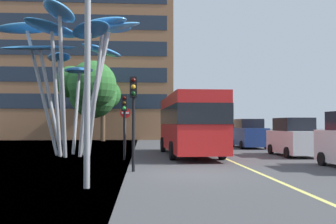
{
  "coord_description": "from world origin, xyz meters",
  "views": [
    {
      "loc": [
        -1.79,
        -14.16,
        1.87
      ],
      "look_at": [
        -0.44,
        6.81,
        2.5
      ],
      "focal_mm": 40.87,
      "sensor_mm": 36.0,
      "label": 1
    }
  ],
  "objects_px": {
    "car_parked_far": "(249,134)",
    "no_entry_sign": "(125,124)",
    "car_parked_mid": "(293,138)",
    "street_lamp": "(99,8)",
    "leaf_sculpture": "(76,46)",
    "traffic_light_kerb_far": "(124,113)",
    "traffic_light_kerb_near": "(133,103)",
    "red_bus": "(189,121)",
    "car_side_street": "(230,134)"
  },
  "relations": [
    {
      "from": "car_parked_far",
      "to": "no_entry_sign",
      "type": "distance_m",
      "value": 11.42
    },
    {
      "from": "car_parked_mid",
      "to": "street_lamp",
      "type": "distance_m",
      "value": 14.89
    },
    {
      "from": "car_parked_far",
      "to": "no_entry_sign",
      "type": "xyz_separation_m",
      "value": [
        -9.1,
        -6.85,
        0.79
      ]
    },
    {
      "from": "leaf_sculpture",
      "to": "traffic_light_kerb_far",
      "type": "bearing_deg",
      "value": -45.93
    },
    {
      "from": "no_entry_sign",
      "to": "traffic_light_kerb_far",
      "type": "bearing_deg",
      "value": -88.61
    },
    {
      "from": "leaf_sculpture",
      "to": "traffic_light_kerb_near",
      "type": "bearing_deg",
      "value": -65.44
    },
    {
      "from": "traffic_light_kerb_near",
      "to": "car_parked_mid",
      "type": "relative_size",
      "value": 0.85
    },
    {
      "from": "no_entry_sign",
      "to": "car_parked_far",
      "type": "bearing_deg",
      "value": 36.97
    },
    {
      "from": "red_bus",
      "to": "car_side_street",
      "type": "xyz_separation_m",
      "value": [
        5.33,
        12.64,
        -1.08
      ]
    },
    {
      "from": "red_bus",
      "to": "street_lamp",
      "type": "height_order",
      "value": "street_lamp"
    },
    {
      "from": "leaf_sculpture",
      "to": "car_parked_mid",
      "type": "bearing_deg",
      "value": -5.94
    },
    {
      "from": "car_parked_mid",
      "to": "street_lamp",
      "type": "xyz_separation_m",
      "value": [
        -9.91,
        -10.28,
        4.23
      ]
    },
    {
      "from": "street_lamp",
      "to": "no_entry_sign",
      "type": "bearing_deg",
      "value": 88.62
    },
    {
      "from": "street_lamp",
      "to": "traffic_light_kerb_near",
      "type": "bearing_deg",
      "value": 76.08
    },
    {
      "from": "car_side_street",
      "to": "street_lamp",
      "type": "distance_m",
      "value": 25.76
    },
    {
      "from": "no_entry_sign",
      "to": "traffic_light_kerb_near",
      "type": "bearing_deg",
      "value": -84.85
    },
    {
      "from": "street_lamp",
      "to": "red_bus",
      "type": "bearing_deg",
      "value": 70.12
    },
    {
      "from": "car_parked_mid",
      "to": "car_side_street",
      "type": "xyz_separation_m",
      "value": [
        -0.61,
        13.35,
        -0.1
      ]
    },
    {
      "from": "traffic_light_kerb_far",
      "to": "no_entry_sign",
      "type": "height_order",
      "value": "traffic_light_kerb_far"
    },
    {
      "from": "traffic_light_kerb_far",
      "to": "car_parked_mid",
      "type": "xyz_separation_m",
      "value": [
        9.59,
        1.82,
        -1.38
      ]
    },
    {
      "from": "traffic_light_kerb_far",
      "to": "no_entry_sign",
      "type": "bearing_deg",
      "value": 91.39
    },
    {
      "from": "car_side_street",
      "to": "no_entry_sign",
      "type": "bearing_deg",
      "value": -125.3
    },
    {
      "from": "traffic_light_kerb_near",
      "to": "car_parked_mid",
      "type": "bearing_deg",
      "value": 36.3
    },
    {
      "from": "traffic_light_kerb_far",
      "to": "car_parked_mid",
      "type": "relative_size",
      "value": 0.76
    },
    {
      "from": "leaf_sculpture",
      "to": "no_entry_sign",
      "type": "relative_size",
      "value": 3.16
    },
    {
      "from": "leaf_sculpture",
      "to": "car_parked_mid",
      "type": "height_order",
      "value": "leaf_sculpture"
    },
    {
      "from": "traffic_light_kerb_far",
      "to": "car_side_street",
      "type": "relative_size",
      "value": 0.77
    },
    {
      "from": "car_side_street",
      "to": "red_bus",
      "type": "bearing_deg",
      "value": -112.87
    },
    {
      "from": "leaf_sculpture",
      "to": "car_parked_far",
      "type": "distance_m",
      "value": 14.58
    },
    {
      "from": "no_entry_sign",
      "to": "street_lamp",
      "type": "bearing_deg",
      "value": -91.38
    },
    {
      "from": "car_parked_mid",
      "to": "traffic_light_kerb_far",
      "type": "bearing_deg",
      "value": -169.26
    },
    {
      "from": "car_parked_mid",
      "to": "car_parked_far",
      "type": "bearing_deg",
      "value": 94.22
    },
    {
      "from": "traffic_light_kerb_far",
      "to": "street_lamp",
      "type": "distance_m",
      "value": 8.93
    },
    {
      "from": "car_parked_mid",
      "to": "car_side_street",
      "type": "height_order",
      "value": "car_parked_mid"
    },
    {
      "from": "car_parked_mid",
      "to": "car_parked_far",
      "type": "height_order",
      "value": "car_parked_far"
    },
    {
      "from": "red_bus",
      "to": "car_parked_far",
      "type": "bearing_deg",
      "value": 51.27
    },
    {
      "from": "car_parked_mid",
      "to": "car_parked_far",
      "type": "xyz_separation_m",
      "value": [
        -0.55,
        7.43,
        0.02
      ]
    },
    {
      "from": "car_side_street",
      "to": "car_parked_far",
      "type": "bearing_deg",
      "value": -89.41
    },
    {
      "from": "leaf_sculpture",
      "to": "street_lamp",
      "type": "xyz_separation_m",
      "value": [
        2.71,
        -11.59,
        -1.19
      ]
    },
    {
      "from": "traffic_light_kerb_near",
      "to": "car_side_street",
      "type": "distance_m",
      "value": 21.72
    },
    {
      "from": "leaf_sculpture",
      "to": "car_parked_mid",
      "type": "xyz_separation_m",
      "value": [
        12.62,
        -1.31,
        -5.42
      ]
    },
    {
      "from": "traffic_light_kerb_far",
      "to": "car_parked_mid",
      "type": "bearing_deg",
      "value": 10.74
    },
    {
      "from": "leaf_sculpture",
      "to": "car_parked_far",
      "type": "xyz_separation_m",
      "value": [
        12.08,
        6.12,
        -5.41
      ]
    },
    {
      "from": "traffic_light_kerb_far",
      "to": "car_parked_far",
      "type": "bearing_deg",
      "value": 45.64
    },
    {
      "from": "traffic_light_kerb_near",
      "to": "traffic_light_kerb_far",
      "type": "bearing_deg",
      "value": 97.01
    },
    {
      "from": "car_parked_mid",
      "to": "car_side_street",
      "type": "distance_m",
      "value": 13.36
    },
    {
      "from": "street_lamp",
      "to": "traffic_light_kerb_far",
      "type": "bearing_deg",
      "value": 87.83
    },
    {
      "from": "car_parked_far",
      "to": "street_lamp",
      "type": "relative_size",
      "value": 0.55
    },
    {
      "from": "traffic_light_kerb_near",
      "to": "no_entry_sign",
      "type": "xyz_separation_m",
      "value": [
        -0.65,
        7.19,
        -0.83
      ]
    },
    {
      "from": "car_parked_mid",
      "to": "leaf_sculpture",
      "type": "bearing_deg",
      "value": 174.06
    }
  ]
}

